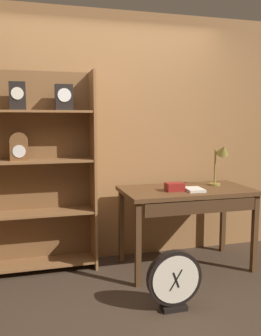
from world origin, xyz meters
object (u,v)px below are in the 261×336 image
at_px(open_repair_manual, 194,190).
at_px(round_clock_large, 174,280).
at_px(workbench, 187,198).
at_px(toolbox_small, 175,187).
at_px(bookshelf, 18,171).
at_px(desk_lamp, 221,156).

height_order(open_repair_manual, round_clock_large, open_repair_manual).
xyz_separation_m(workbench, toolbox_small, (-0.16, -0.05, 0.13)).
bearing_deg(bookshelf, open_repair_manual, -15.53).
distance_m(bookshelf, toolbox_small, 1.51).
bearing_deg(round_clock_large, workbench, 59.44).
bearing_deg(open_repair_manual, round_clock_large, -120.58).
relative_size(workbench, desk_lamp, 2.87).
bearing_deg(toolbox_small, bookshelf, 164.43).
height_order(workbench, open_repair_manual, open_repair_manual).
bearing_deg(round_clock_large, toolbox_small, 68.12).
bearing_deg(workbench, toolbox_small, -163.07).
distance_m(workbench, round_clock_large, 0.99).
xyz_separation_m(bookshelf, workbench, (1.61, -0.36, -0.29)).
bearing_deg(open_repair_manual, desk_lamp, 30.92).
relative_size(bookshelf, round_clock_large, 4.04).
height_order(bookshelf, round_clock_large, bookshelf).
relative_size(bookshelf, desk_lamp, 4.36).
bearing_deg(toolbox_small, desk_lamp, 13.43).
relative_size(toolbox_small, round_clock_large, 0.36).
relative_size(bookshelf, workbench, 1.52).
xyz_separation_m(workbench, desk_lamp, (0.41, 0.09, 0.40)).
height_order(desk_lamp, open_repair_manual, desk_lamp).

